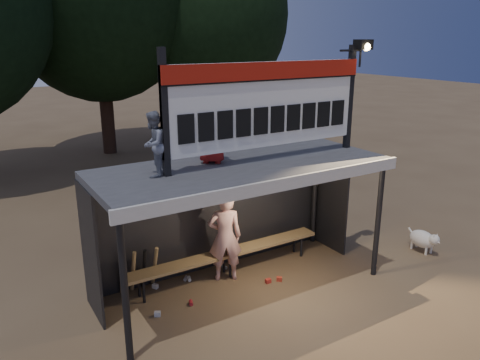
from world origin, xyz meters
The scene contains 11 objects.
ground centered at (0.00, 0.00, 0.00)m, with size 80.00×80.00×0.00m, color brown.
player centered at (-0.10, 0.44, 0.85)m, with size 0.62×0.41×1.70m, color white.
child_a centered at (-1.51, 0.08, 2.82)m, with size 0.48×0.38×0.99m, color slate.
child_b centered at (-0.39, 0.33, 2.87)m, with size 0.54×0.35×1.10m, color maroon.
dugout_shelter centered at (0.00, 0.24, 1.85)m, with size 5.10×2.08×2.32m.
scoreboard_assembly centered at (0.56, -0.01, 3.32)m, with size 4.10×0.27×1.99m.
bench centered at (0.00, 0.55, 0.43)m, with size 4.00×0.35×0.48m.
tree_right centered at (5.00, 10.50, 5.19)m, with size 6.08×6.08×8.72m.
dog centered at (4.04, -0.74, 0.28)m, with size 0.36×0.81×0.49m.
bats centered at (-1.64, 0.82, 0.43)m, with size 0.67×0.35×0.84m.
litter centered at (-0.53, 0.32, 0.04)m, with size 2.49×1.08×0.08m.
Camera 1 is at (-3.97, -6.43, 4.35)m, focal length 35.00 mm.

